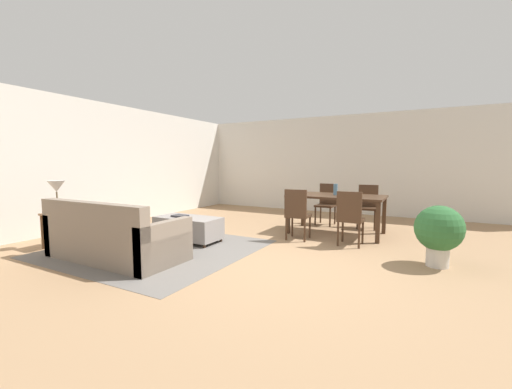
% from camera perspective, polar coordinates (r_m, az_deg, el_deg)
% --- Properties ---
extents(ground_plane, '(10.80, 10.80, 0.00)m').
position_cam_1_polar(ground_plane, '(4.55, 3.51, -11.95)').
color(ground_plane, '#9E7A56').
extents(wall_back, '(9.00, 0.12, 2.70)m').
position_cam_1_polar(wall_back, '(9.12, 17.02, 5.17)').
color(wall_back, silver).
rests_on(wall_back, ground_plane).
extents(wall_left, '(0.12, 11.00, 2.70)m').
position_cam_1_polar(wall_left, '(7.73, -26.54, 4.81)').
color(wall_left, silver).
rests_on(wall_left, ground_plane).
extents(area_rug, '(3.00, 2.80, 0.01)m').
position_cam_1_polar(area_rug, '(5.45, -17.44, -9.22)').
color(area_rug, slate).
rests_on(area_rug, ground_plane).
extents(couch, '(2.04, 0.93, 0.86)m').
position_cam_1_polar(couch, '(5.04, -24.19, -7.36)').
color(couch, gray).
rests_on(couch, ground_plane).
extents(ottoman_table, '(1.17, 0.57, 0.43)m').
position_cam_1_polar(ottoman_table, '(5.77, -12.09, -5.81)').
color(ottoman_table, gray).
rests_on(ottoman_table, ground_plane).
extents(side_table, '(0.40, 0.40, 0.57)m').
position_cam_1_polar(side_table, '(6.09, -31.99, -3.96)').
color(side_table, brown).
rests_on(side_table, ground_plane).
extents(table_lamp, '(0.26, 0.26, 0.53)m').
position_cam_1_polar(table_lamp, '(6.03, -32.24, 1.04)').
color(table_lamp, brown).
rests_on(table_lamp, side_table).
extents(dining_table, '(1.79, 0.99, 0.76)m').
position_cam_1_polar(dining_table, '(6.39, 14.25, -0.85)').
color(dining_table, '#422B1C').
rests_on(dining_table, ground_plane).
extents(dining_chair_near_left, '(0.43, 0.43, 0.92)m').
position_cam_1_polar(dining_chair_near_left, '(5.72, 7.39, -3.05)').
color(dining_chair_near_left, '#422B1C').
rests_on(dining_chair_near_left, ground_plane).
extents(dining_chair_near_right, '(0.40, 0.40, 0.92)m').
position_cam_1_polar(dining_chair_near_right, '(5.48, 16.54, -3.61)').
color(dining_chair_near_right, '#422B1C').
rests_on(dining_chair_near_right, ground_plane).
extents(dining_chair_far_left, '(0.42, 0.42, 0.92)m').
position_cam_1_polar(dining_chair_far_left, '(7.37, 12.60, -1.22)').
color(dining_chair_far_left, '#422B1C').
rests_on(dining_chair_far_left, ground_plane).
extents(dining_chair_far_right, '(0.43, 0.43, 0.92)m').
position_cam_1_polar(dining_chair_far_right, '(7.17, 19.42, -1.59)').
color(dining_chair_far_right, '#422B1C').
rests_on(dining_chair_far_right, ground_plane).
extents(vase_centerpiece, '(0.08, 0.08, 0.22)m').
position_cam_1_polar(vase_centerpiece, '(6.39, 14.10, 0.89)').
color(vase_centerpiece, slate).
rests_on(vase_centerpiece, dining_table).
extents(book_on_ottoman, '(0.27, 0.22, 0.03)m').
position_cam_1_polar(book_on_ottoman, '(5.79, -13.51, -3.76)').
color(book_on_ottoman, '#333338').
rests_on(book_on_ottoman, ottoman_table).
extents(potted_plant, '(0.61, 0.61, 0.82)m').
position_cam_1_polar(potted_plant, '(4.87, 30.03, -5.64)').
color(potted_plant, beige).
rests_on(potted_plant, ground_plane).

